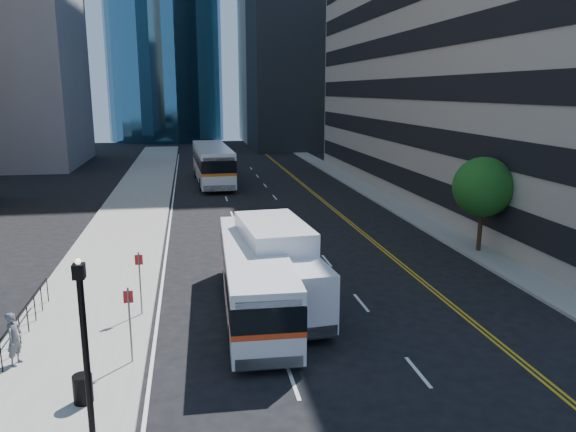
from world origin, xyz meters
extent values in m
plane|color=black|center=(0.00, 0.00, 0.00)|extent=(160.00, 160.00, 0.00)
cube|color=gray|center=(-10.50, 25.00, 0.07)|extent=(5.00, 90.00, 0.15)
cube|color=gray|center=(9.00, 25.00, 0.07)|extent=(2.00, 90.00, 0.15)
cylinder|color=#332114|center=(9.00, 8.00, 1.25)|extent=(0.24, 0.24, 2.20)
sphere|color=#164F18|center=(9.00, 8.00, 3.65)|extent=(3.20, 3.20, 3.20)
cylinder|color=black|center=(-9.00, -6.00, 2.25)|extent=(0.16, 0.16, 4.20)
cube|color=black|center=(-9.00, -6.00, 4.53)|extent=(0.28, 0.28, 0.36)
cube|color=silver|center=(-4.00, 1.75, 0.80)|extent=(2.63, 10.72, 0.98)
cube|color=red|center=(-4.00, 1.75, 1.38)|extent=(2.65, 10.74, 0.20)
cube|color=black|center=(-4.00, 1.75, 1.86)|extent=(2.65, 10.74, 0.80)
cube|color=silver|center=(-4.00, 1.75, 2.53)|extent=(2.63, 10.72, 0.44)
cylinder|color=black|center=(-5.13, -1.41, 0.44)|extent=(0.29, 0.90, 0.89)
cylinder|color=black|center=(-3.06, -1.47, 0.44)|extent=(0.29, 0.90, 0.89)
cylinder|color=black|center=(-4.95, 4.63, 0.44)|extent=(0.29, 0.90, 0.89)
cylinder|color=black|center=(-2.88, 4.56, 0.44)|extent=(0.29, 0.90, 0.89)
cube|color=silver|center=(-4.22, 34.34, 1.02)|extent=(3.48, 13.66, 1.24)
cube|color=#D55F14|center=(-4.22, 34.34, 1.75)|extent=(3.50, 13.68, 0.25)
cube|color=black|center=(-4.22, 34.34, 2.37)|extent=(3.50, 13.68, 1.02)
cube|color=silver|center=(-4.22, 34.34, 3.22)|extent=(3.48, 13.66, 0.56)
cylinder|color=black|center=(-5.40, 30.22, 0.56)|extent=(0.38, 1.14, 1.13)
cylinder|color=black|center=(-2.71, 30.33, 0.56)|extent=(0.38, 1.14, 1.13)
cylinder|color=black|center=(-5.71, 37.89, 0.56)|extent=(0.38, 1.14, 1.13)
cylinder|color=black|center=(-3.02, 38.00, 0.56)|extent=(0.38, 1.14, 1.13)
cube|color=silver|center=(-2.78, -0.73, 1.48)|extent=(2.61, 2.43, 2.14)
cube|color=black|center=(-2.71, -1.69, 1.89)|extent=(2.25, 0.23, 1.12)
cube|color=silver|center=(-3.06, 2.84, 2.09)|extent=(2.82, 5.07, 2.65)
cube|color=black|center=(-2.97, 1.72, 0.56)|extent=(2.36, 6.86, 0.26)
cylinder|color=black|center=(-3.87, -1.02, 0.49)|extent=(0.36, 1.00, 0.98)
cylinder|color=black|center=(-1.67, -0.85, 0.49)|extent=(0.36, 1.00, 0.98)
cylinder|color=black|center=(-4.26, 4.07, 0.49)|extent=(0.36, 1.00, 0.98)
cylinder|color=black|center=(-2.06, 4.24, 0.49)|extent=(0.36, 1.00, 0.98)
cylinder|color=black|center=(-9.51, -4.25, 0.56)|extent=(0.66, 0.66, 0.81)
imported|color=#4F5056|center=(-12.00, -1.54, 1.02)|extent=(0.57, 0.72, 1.74)
camera|label=1|loc=(-6.34, -19.20, 8.67)|focal=35.00mm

